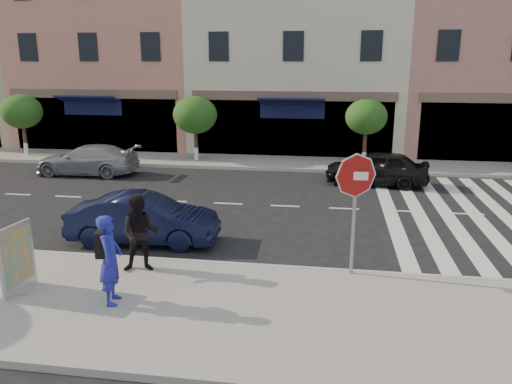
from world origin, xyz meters
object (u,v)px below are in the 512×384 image
poster_board (17,260)px  car_near_mid (144,219)px  car_far_mid (377,168)px  stop_sign (355,188)px  photographer (110,260)px  walker (140,234)px  car_far_left (87,160)px

poster_board → car_near_mid: 3.84m
poster_board → car_far_mid: size_ratio=0.37×
stop_sign → photographer: bearing=-160.5°
poster_board → car_far_mid: poster_board is taller
stop_sign → poster_board: (-6.88, -2.00, -1.29)m
walker → car_near_mid: walker is taller
car_near_mid → car_far_left: car_near_mid is taller
walker → car_near_mid: 2.31m
walker → car_far_left: walker is taller
stop_sign → poster_board: stop_sign is taller
car_far_mid → car_near_mid: bearing=-34.9°
stop_sign → car_far_left: (-11.08, 9.27, -1.51)m
stop_sign → photographer: stop_sign is taller
stop_sign → car_far_left: size_ratio=0.63×
car_far_left → car_far_mid: size_ratio=1.10×
car_far_left → car_far_mid: 12.34m
poster_board → car_near_mid: bearing=75.9°
stop_sign → car_far_mid: size_ratio=0.69×
poster_board → car_near_mid: size_ratio=0.37×
poster_board → car_far_mid: 13.90m
stop_sign → walker: (-4.77, -0.55, -1.11)m
photographer → walker: photographer is taller
stop_sign → car_near_mid: (-5.54, 1.59, -1.49)m
car_near_mid → walker: bearing=-162.8°
walker → car_near_mid: (-0.77, 2.14, -0.38)m
stop_sign → car_far_left: bearing=135.4°
stop_sign → car_far_left: 14.52m
stop_sign → poster_board: 7.28m
walker → photographer: bearing=-105.0°
car_far_mid → poster_board: bearing=-29.1°
photographer → car_far_left: bearing=16.6°
stop_sign → photographer: size_ratio=1.52×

